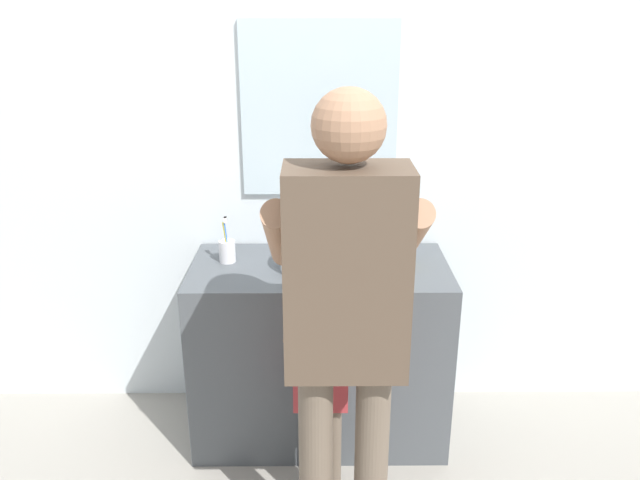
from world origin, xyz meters
The scene contains 9 objects.
ground_plane centered at (0.00, 0.00, 0.00)m, with size 14.00×14.00×0.00m, color #9E998E.
back_wall centered at (0.00, 0.62, 1.35)m, with size 4.40×0.10×2.70m.
vanity_cabinet centered at (0.00, 0.30, 0.41)m, with size 1.10×0.54×0.82m, color #4C5156.
sink_basin centered at (0.00, 0.28, 0.88)m, with size 0.33×0.33×0.11m.
faucet centered at (0.00, 0.48, 0.90)m, with size 0.18×0.14×0.18m.
toothbrush_cup centered at (-0.40, 0.35, 0.87)m, with size 0.07×0.07×0.21m.
soap_bottle centered at (0.37, 0.31, 0.89)m, with size 0.06×0.06×0.16m.
child_toddler centered at (0.00, -0.10, 0.54)m, with size 0.28×0.28×0.90m.
adult_parent centered at (0.08, -0.39, 0.99)m, with size 0.51×0.54×1.65m.
Camera 1 is at (-0.02, -2.17, 1.85)m, focal length 35.38 mm.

